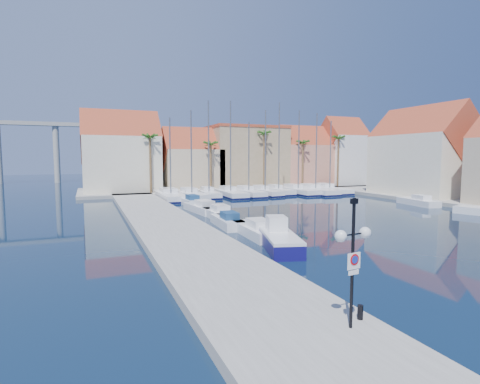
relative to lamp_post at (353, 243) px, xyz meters
name	(u,v)px	position (x,y,z in m)	size (l,w,h in m)	color
ground	(357,257)	(7.34, 8.57, -3.38)	(260.00, 260.00, 0.00)	black
quay_west	(169,226)	(-1.66, 22.07, -3.13)	(6.00, 77.00, 0.50)	gray
shore_north	(231,188)	(17.34, 56.57, -3.13)	(54.00, 16.00, 0.50)	gray
shore_east	(477,202)	(39.34, 23.57, -3.13)	(12.00, 60.00, 0.50)	gray
lamp_post	(353,243)	(0.00, 0.00, 0.00)	(1.48, 0.53, 4.39)	black
bollard	(360,312)	(0.74, 0.41, -2.63)	(0.20, 0.20, 0.51)	black
fishing_boat	(279,239)	(3.88, 12.26, -2.69)	(3.59, 6.28, 2.09)	#130F58
motorboat_west_0	(256,229)	(4.20, 16.67, -2.87)	(2.30, 6.48, 1.40)	white
motorboat_west_1	(228,221)	(3.47, 21.15, -2.87)	(2.15, 5.74, 1.40)	white
motorboat_west_2	(218,213)	(4.29, 26.16, -2.87)	(2.05, 6.36, 1.40)	white
motorboat_west_3	(203,208)	(3.93, 30.53, -2.87)	(2.80, 7.00, 1.40)	white
motorboat_west_4	(191,201)	(4.30, 36.90, -2.87)	(2.06, 5.84, 1.40)	white
motorboat_east_1	(418,201)	(31.32, 25.72, -2.87)	(2.68, 6.18, 1.40)	white
sailboat_0	(170,196)	(3.10, 44.52, -2.83)	(3.23, 11.90, 11.78)	white
sailboat_1	(191,195)	(6.16, 44.30, -2.79)	(3.14, 10.36, 12.96)	white
sailboat_2	(208,193)	(9.13, 45.02, -2.73)	(2.94, 8.74, 14.57)	white
sailboat_3	(229,193)	(12.50, 44.74, -2.78)	(3.22, 10.70, 14.67)	white
sailboat_4	(247,192)	(15.48, 44.57, -2.80)	(2.64, 9.67, 11.65)	white
sailboat_5	(263,192)	(18.31, 44.53, -2.76)	(3.09, 9.07, 13.54)	white
sailboat_6	(277,190)	(21.17, 45.21, -2.71)	(2.55, 8.48, 14.99)	white
sailboat_7	(296,190)	(24.41, 44.53, -2.79)	(2.95, 10.77, 13.77)	white
sailboat_8	(313,190)	(27.38, 43.86, -2.81)	(3.36, 11.63, 13.36)	white
sailboat_9	(327,190)	(30.53, 44.29, -2.81)	(2.97, 10.87, 12.30)	white
building_0	(121,155)	(-2.66, 55.57, 3.14)	(12.30, 9.00, 13.50)	beige
building_1	(191,162)	(9.34, 55.57, 1.92)	(10.30, 8.00, 11.00)	#C4AE8A
building_2	(246,157)	(20.34, 56.57, 2.88)	(14.20, 10.20, 11.50)	#9A875E
building_3	(302,159)	(32.34, 55.57, 2.48)	(10.30, 8.00, 12.00)	tan
building_4	(342,153)	(41.34, 54.57, 3.59)	(8.30, 8.00, 14.00)	white
building_6	(423,155)	(39.34, 32.57, 3.14)	(9.00, 14.30, 13.50)	beige
palm_0	(150,139)	(1.34, 50.57, 5.70)	(2.60, 2.60, 10.15)	brown
palm_1	(211,145)	(11.34, 50.57, 4.75)	(2.60, 2.60, 9.15)	brown
palm_2	(264,135)	(21.34, 50.57, 6.64)	(2.60, 2.60, 11.15)	brown
palm_3	(303,144)	(29.34, 50.57, 5.23)	(2.60, 2.60, 9.65)	brown
palm_4	(339,140)	(37.34, 50.57, 6.17)	(2.60, 2.60, 10.65)	brown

